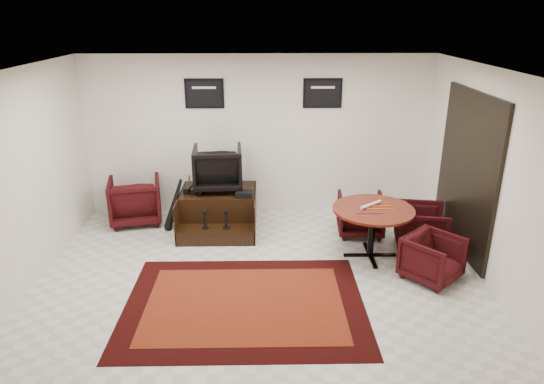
{
  "coord_description": "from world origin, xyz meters",
  "views": [
    {
      "loc": [
        0.09,
        -5.77,
        3.44
      ],
      "look_at": [
        0.21,
        0.9,
        0.96
      ],
      "focal_mm": 32.0,
      "sensor_mm": 36.0,
      "label": 1
    }
  ],
  "objects_px": {
    "shine_chair": "(218,166)",
    "meeting_table": "(373,214)",
    "table_chair_window": "(422,225)",
    "table_chair_corner": "(433,256)",
    "shine_podium": "(219,211)",
    "table_chair_back": "(361,213)",
    "armchair_side": "(135,198)"
  },
  "relations": [
    {
      "from": "shine_chair",
      "to": "meeting_table",
      "type": "xyz_separation_m",
      "value": [
        2.35,
        -1.23,
        -0.37
      ]
    },
    {
      "from": "table_chair_window",
      "to": "table_chair_corner",
      "type": "distance_m",
      "value": 0.98
    },
    {
      "from": "shine_podium",
      "to": "table_chair_back",
      "type": "xyz_separation_m",
      "value": [
        2.34,
        -0.29,
        0.07
      ]
    },
    {
      "from": "shine_chair",
      "to": "armchair_side",
      "type": "bearing_deg",
      "value": -8.94
    },
    {
      "from": "shine_podium",
      "to": "armchair_side",
      "type": "height_order",
      "value": "armchair_side"
    },
    {
      "from": "shine_podium",
      "to": "meeting_table",
      "type": "distance_m",
      "value": 2.62
    },
    {
      "from": "shine_chair",
      "to": "table_chair_corner",
      "type": "xyz_separation_m",
      "value": [
        3.04,
        -1.9,
        -0.7
      ]
    },
    {
      "from": "meeting_table",
      "to": "table_chair_back",
      "type": "distance_m",
      "value": 0.86
    },
    {
      "from": "shine_podium",
      "to": "armchair_side",
      "type": "bearing_deg",
      "value": 169.73
    },
    {
      "from": "shine_chair",
      "to": "meeting_table",
      "type": "height_order",
      "value": "shine_chair"
    },
    {
      "from": "table_chair_back",
      "to": "table_chair_corner",
      "type": "xyz_separation_m",
      "value": [
        0.7,
        -1.48,
        -0.02
      ]
    },
    {
      "from": "table_chair_window",
      "to": "armchair_side",
      "type": "bearing_deg",
      "value": 86.87
    },
    {
      "from": "table_chair_back",
      "to": "table_chair_window",
      "type": "relative_size",
      "value": 0.99
    },
    {
      "from": "shine_podium",
      "to": "table_chair_corner",
      "type": "height_order",
      "value": "table_chair_corner"
    },
    {
      "from": "shine_podium",
      "to": "shine_chair",
      "type": "distance_m",
      "value": 0.76
    },
    {
      "from": "meeting_table",
      "to": "table_chair_corner",
      "type": "bearing_deg",
      "value": -44.21
    },
    {
      "from": "table_chair_window",
      "to": "meeting_table",
      "type": "bearing_deg",
      "value": 119.05
    },
    {
      "from": "armchair_side",
      "to": "table_chair_corner",
      "type": "distance_m",
      "value": 4.93
    },
    {
      "from": "shine_chair",
      "to": "table_chair_back",
      "type": "height_order",
      "value": "shine_chair"
    },
    {
      "from": "table_chair_back",
      "to": "table_chair_window",
      "type": "distance_m",
      "value": 0.99
    },
    {
      "from": "shine_chair",
      "to": "table_chair_back",
      "type": "xyz_separation_m",
      "value": [
        2.34,
        -0.42,
        -0.68
      ]
    },
    {
      "from": "table_chair_window",
      "to": "table_chair_corner",
      "type": "bearing_deg",
      "value": -178.97
    },
    {
      "from": "meeting_table",
      "to": "table_chair_corner",
      "type": "distance_m",
      "value": 1.02
    },
    {
      "from": "meeting_table",
      "to": "table_chair_window",
      "type": "distance_m",
      "value": 0.94
    },
    {
      "from": "table_chair_corner",
      "to": "table_chair_window",
      "type": "bearing_deg",
      "value": 38.82
    },
    {
      "from": "armchair_side",
      "to": "table_chair_corner",
      "type": "relative_size",
      "value": 1.25
    },
    {
      "from": "shine_podium",
      "to": "table_chair_corner",
      "type": "xyz_separation_m",
      "value": [
        3.04,
        -1.77,
        0.05
      ]
    },
    {
      "from": "armchair_side",
      "to": "table_chair_back",
      "type": "distance_m",
      "value": 3.84
    },
    {
      "from": "shine_chair",
      "to": "table_chair_corner",
      "type": "height_order",
      "value": "shine_chair"
    },
    {
      "from": "table_chair_back",
      "to": "shine_podium",
      "type": "bearing_deg",
      "value": -2.88
    },
    {
      "from": "shine_chair",
      "to": "table_chair_window",
      "type": "bearing_deg",
      "value": 159.72
    },
    {
      "from": "shine_podium",
      "to": "armchair_side",
      "type": "relative_size",
      "value": 1.48
    }
  ]
}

